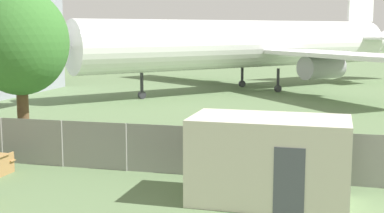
{
  "coord_description": "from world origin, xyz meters",
  "views": [
    {
      "loc": [
        6.9,
        -6.95,
        5.12
      ],
      "look_at": [
        1.71,
        13.79,
        2.0
      ],
      "focal_mm": 50.0,
      "sensor_mm": 36.0,
      "label": 1
    }
  ],
  "objects": [
    {
      "name": "airplane",
      "position": [
        0.74,
        37.54,
        3.82
      ],
      "size": [
        28.98,
        31.05,
        11.62
      ],
      "rotation": [
        0.0,
        0.0,
        -2.31
      ],
      "color": "white",
      "rests_on": "ground"
    },
    {
      "name": "perimeter_fence",
      "position": [
        -0.0,
        10.79,
        0.88
      ],
      "size": [
        56.07,
        0.07,
        1.75
      ],
      "color": "gray",
      "rests_on": "ground"
    },
    {
      "name": "tree_left_of_cabin",
      "position": [
        -4.93,
        12.11,
        4.58
      ],
      "size": [
        3.88,
        3.88,
        6.74
      ],
      "color": "brown",
      "rests_on": "ground"
    },
    {
      "name": "portable_cabin",
      "position": [
        5.38,
        8.54,
        1.28
      ],
      "size": [
        4.65,
        2.53,
        2.55
      ],
      "rotation": [
        0.0,
        0.0,
        -0.02
      ],
      "color": "beige",
      "rests_on": "ground"
    }
  ]
}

